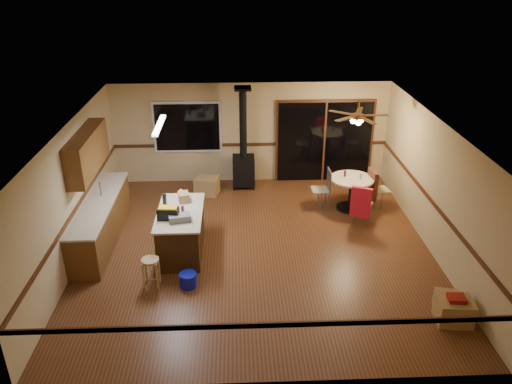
{
  "coord_description": "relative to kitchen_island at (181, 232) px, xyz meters",
  "views": [
    {
      "loc": [
        -0.38,
        -8.66,
        5.4
      ],
      "look_at": [
        0.0,
        0.3,
        1.15
      ],
      "focal_mm": 35.0,
      "sensor_mm": 36.0,
      "label": 1
    }
  ],
  "objects": [
    {
      "name": "glass_cream",
      "position": [
        3.95,
        1.68,
        0.4
      ],
      "size": [
        0.08,
        0.08,
        0.14
      ],
      "primitive_type": "cylinder",
      "rotation": [
        0.0,
        0.0,
        0.4
      ],
      "color": "beige",
      "rests_on": "dining_table"
    },
    {
      "name": "wood_stove",
      "position": [
        1.3,
        3.05,
        0.28
      ],
      "size": [
        0.55,
        0.5,
        2.52
      ],
      "color": "black",
      "rests_on": "ground"
    },
    {
      "name": "toolbox_grey",
      "position": [
        0.04,
        -0.37,
        0.51
      ],
      "size": [
        0.44,
        0.3,
        0.13
      ],
      "primitive_type": "cube",
      "rotation": [
        0.0,
        0.0,
        0.2
      ],
      "color": "slate",
      "rests_on": "kitchen_island"
    },
    {
      "name": "fluorescent_strip",
      "position": [
        -0.3,
        0.3,
        2.11
      ],
      "size": [
        0.1,
        1.2,
        0.04
      ],
      "primitive_type": "cube",
      "color": "white",
      "rests_on": "ceiling"
    },
    {
      "name": "wall_back",
      "position": [
        1.5,
        3.5,
        0.85
      ],
      "size": [
        7.0,
        0.0,
        7.0
      ],
      "primitive_type": "plane",
      "rotation": [
        1.57,
        0.0,
        0.0
      ],
      "color": "tan",
      "rests_on": "ground"
    },
    {
      "name": "toolbox_black",
      "position": [
        -0.18,
        -0.28,
        0.56
      ],
      "size": [
        0.41,
        0.24,
        0.22
      ],
      "primitive_type": "cube",
      "rotation": [
        0.0,
        0.0,
        -0.09
      ],
      "color": "black",
      "rests_on": "kitchen_island"
    },
    {
      "name": "bottle_dark",
      "position": [
        -0.31,
        0.25,
        0.58
      ],
      "size": [
        0.09,
        0.09,
        0.27
      ],
      "primitive_type": "cylinder",
      "rotation": [
        0.0,
        0.0,
        0.16
      ],
      "color": "black",
      "rests_on": "kitchen_island"
    },
    {
      "name": "wall_left",
      "position": [
        -2.0,
        0.0,
        0.85
      ],
      "size": [
        0.0,
        7.0,
        7.0
      ],
      "primitive_type": "plane",
      "rotation": [
        1.57,
        0.0,
        1.57
      ],
      "color": "tan",
      "rests_on": "ground"
    },
    {
      "name": "wall_front",
      "position": [
        1.5,
        -3.5,
        0.85
      ],
      "size": [
        7.0,
        0.0,
        7.0
      ],
      "primitive_type": "plane",
      "rotation": [
        -1.57,
        0.0,
        0.0
      ],
      "color": "tan",
      "rests_on": "ground"
    },
    {
      "name": "box_under_window",
      "position": [
        0.38,
        2.68,
        -0.23
      ],
      "size": [
        0.65,
        0.58,
        0.44
      ],
      "primitive_type": "cube",
      "rotation": [
        0.0,
        0.0,
        -0.27
      ],
      "color": "olive",
      "rests_on": "floor"
    },
    {
      "name": "dining_table",
      "position": [
        3.77,
        1.73,
        0.08
      ],
      "size": [
        1.0,
        1.0,
        0.78
      ],
      "color": "black",
      "rests_on": "ground"
    },
    {
      "name": "window",
      "position": [
        -0.1,
        3.45,
        1.05
      ],
      "size": [
        1.72,
        0.1,
        1.32
      ],
      "primitive_type": "cube",
      "color": "black",
      "rests_on": "ground"
    },
    {
      "name": "kitchen_island",
      "position": [
        0.0,
        0.0,
        0.0
      ],
      "size": [
        0.88,
        1.68,
        0.9
      ],
      "color": "#36210D",
      "rests_on": "ground"
    },
    {
      "name": "chair_near",
      "position": [
        3.8,
        0.86,
        0.14
      ],
      "size": [
        0.57,
        0.59,
        0.7
      ],
      "color": "tan",
      "rests_on": "ground"
    },
    {
      "name": "countertop",
      "position": [
        -1.7,
        0.5,
        0.43
      ],
      "size": [
        0.64,
        3.04,
        0.04
      ],
      "primitive_type": "cube",
      "color": "#C1B396",
      "rests_on": "lower_cabinets"
    },
    {
      "name": "ceiling_fan",
      "position": [
        3.77,
        1.73,
        1.76
      ],
      "size": [
        0.24,
        0.24,
        0.55
      ],
      "color": "brown",
      "rests_on": "ceiling"
    },
    {
      "name": "wall_right",
      "position": [
        5.0,
        0.0,
        0.85
      ],
      "size": [
        0.0,
        7.0,
        7.0
      ],
      "primitive_type": "plane",
      "rotation": [
        1.57,
        0.0,
        -1.57
      ],
      "color": "tan",
      "rests_on": "ground"
    },
    {
      "name": "chair_rail",
      "position": [
        1.5,
        0.0,
        0.55
      ],
      "size": [
        7.0,
        7.0,
        0.08
      ],
      "primitive_type": null,
      "color": "#432310",
      "rests_on": "ground"
    },
    {
      "name": "sliding_door",
      "position": [
        3.4,
        3.45,
        0.6
      ],
      "size": [
        2.52,
        0.1,
        2.1
      ],
      "primitive_type": "cube",
      "color": "black",
      "rests_on": "ground"
    },
    {
      "name": "floor",
      "position": [
        1.5,
        0.0,
        -0.45
      ],
      "size": [
        7.0,
        7.0,
        0.0
      ],
      "primitive_type": "plane",
      "color": "#572F18",
      "rests_on": "ground"
    },
    {
      "name": "chair_right",
      "position": [
        4.29,
        1.76,
        0.14
      ],
      "size": [
        0.51,
        0.48,
        0.7
      ],
      "color": "tan",
      "rests_on": "ground"
    },
    {
      "name": "glass_red",
      "position": [
        3.62,
        1.83,
        0.4
      ],
      "size": [
        0.06,
        0.06,
        0.14
      ],
      "primitive_type": "cylinder",
      "rotation": [
        0.0,
        0.0,
        -0.24
      ],
      "color": "#590C14",
      "rests_on": "dining_table"
    },
    {
      "name": "bar_stool",
      "position": [
        -0.44,
        -1.15,
        -0.17
      ],
      "size": [
        0.35,
        0.35,
        0.56
      ],
      "primitive_type": "cylinder",
      "rotation": [
        0.0,
        0.0,
        0.15
      ],
      "color": "tan",
      "rests_on": "floor"
    },
    {
      "name": "bottle_pink",
      "position": [
        0.08,
        -0.14,
        0.55
      ],
      "size": [
        0.07,
        0.07,
        0.2
      ],
      "primitive_type": "cylinder",
      "rotation": [
        0.0,
        0.0,
        0.11
      ],
      "color": "#D84C8C",
      "rests_on": "kitchen_island"
    },
    {
      "name": "chair_left",
      "position": [
        3.18,
        1.83,
        0.14
      ],
      "size": [
        0.41,
        0.41,
        0.51
      ],
      "color": "tan",
      "rests_on": "ground"
    },
    {
      "name": "upper_cabinets",
      "position": [
        -1.83,
        0.7,
        1.45
      ],
      "size": [
        0.35,
        2.0,
        0.8
      ],
      "primitive_type": "cube",
      "color": "brown",
      "rests_on": "ground"
    },
    {
      "name": "box_corner_a",
      "position": [
        4.6,
        -2.33,
        -0.24
      ],
      "size": [
        0.59,
        0.52,
        0.42
      ],
      "primitive_type": "cube",
      "rotation": [
        0.0,
        0.0,
        -0.1
      ],
      "color": "olive",
      "rests_on": "floor"
    },
    {
      "name": "blue_bucket",
      "position": [
        0.21,
        -1.19,
        -0.32
      ],
      "size": [
        0.37,
        0.37,
        0.26
      ],
      "primitive_type": "cylinder",
      "rotation": [
        0.0,
        0.0,
        0.19
      ],
      "color": "#0D15C3",
      "rests_on": "floor"
    },
    {
      "name": "lower_cabinets",
      "position": [
        -1.7,
        0.5,
        -0.02
      ],
      "size": [
        0.6,
        3.0,
        0.86
      ],
      "primitive_type": "cube",
      "color": "brown",
      "rests_on": "ground"
    },
    {
      "name": "box_small_red",
      "position": [
        4.6,
        -2.33,
        0.0
      ],
      "size": [
        0.29,
        0.25,
        0.07
      ],
      "primitive_type": "cube",
      "rotation": [
        0.0,
        0.0,
        -0.1
      ],
      "color": "maroon",
      "rests_on": "box_corner_a"
    },
    {
      "name": "toolbox_yellow_lid",
      "position": [
        -0.18,
        -0.28,
        0.68
      ],
      "size": [
        0.36,
        0.21,
        0.03
      ],
      "primitive_type": "cube",
      "rotation": [
        0.0,
        0.0,
        -0.09
      ],
      "color": "gold",
      "rests_on": "toolbox_black"
    },
    {
      "name": "box_on_island",
      "position": [
        0.04,
        0.46,
        0.54
      ],
      "size": [
        0.25,
        0.31,
        0.18
      ],
      "primitive_type": "cube",
      "rotation": [
        0.0,
        0.0,
        0.2
      ],
      "color": "olive",
      "rests_on": "kitchen_island"
    },
    {
      "name": "bottle_white",
      "position": [
        -0.03,
        0.65,
        0.53
      ],
      "size": [
        0.07,
        0.07,
        0.17
      ],
      "primitive_type": "cylinder",
      "rotation": [
        0.0,
        0.0,
        -0.25
      ],
      "color": "white",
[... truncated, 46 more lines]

